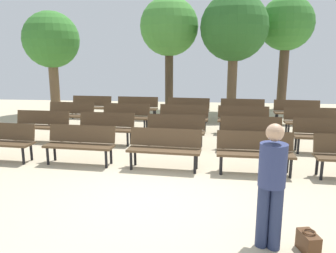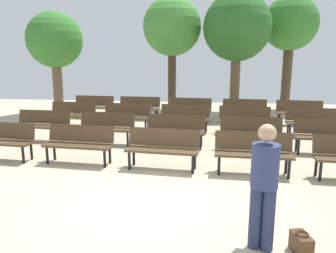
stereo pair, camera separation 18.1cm
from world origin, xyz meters
name	(u,v)px [view 2 (the right image)]	position (x,y,z in m)	size (l,w,h in m)	color
ground_plane	(145,197)	(0.00, 0.00, 0.00)	(24.57, 24.57, 0.00)	#BCAD8E
bench_r0_c0	(2,138)	(-3.82, 1.79, 0.50)	(1.63, 0.61, 0.87)	#4C3823
bench_r0_c1	(79,142)	(-1.86, 1.73, 0.50)	(1.63, 0.59, 0.87)	#4C3823
bench_r0_c2	(163,146)	(0.11, 1.57, 0.50)	(1.63, 0.61, 0.87)	#4C3823
bench_r0_c3	(253,150)	(2.04, 1.48, 0.50)	(1.62, 0.54, 0.87)	#4C3823
bench_r1_c0	(43,123)	(-3.73, 3.62, 0.50)	(1.62, 0.54, 0.87)	#4C3823
bench_r1_c1	(106,126)	(-1.78, 3.51, 0.50)	(1.63, 0.59, 0.87)	#4C3823
bench_r1_c2	(175,129)	(0.21, 3.37, 0.50)	(1.63, 0.58, 0.87)	#4C3823
bench_r1_c3	(251,132)	(2.21, 3.26, 0.50)	(1.62, 0.56, 0.87)	#4C3823
bench_r1_c4	(327,134)	(4.08, 3.18, 0.50)	(1.63, 0.60, 0.87)	#4C3823
bench_r2_c0	(73,113)	(-3.58, 5.45, 0.50)	(1.62, 0.56, 0.87)	#4C3823
bench_r2_c1	(127,115)	(-1.62, 5.32, 0.50)	(1.63, 0.58, 0.87)	#4C3823
bench_r2_c2	(185,116)	(0.33, 5.25, 0.50)	(1.63, 0.58, 0.87)	#4C3823
bench_r2_c3	(244,118)	(2.23, 5.13, 0.50)	(1.63, 0.61, 0.87)	#4C3823
bench_r2_c4	(313,121)	(4.27, 5.01, 0.50)	(1.61, 0.53, 0.87)	#4C3823
bench_r3_c0	(94,105)	(-3.46, 7.27, 0.50)	(1.63, 0.58, 0.87)	#4C3823
bench_r3_c1	(139,106)	(-1.59, 7.19, 0.50)	(1.62, 0.55, 0.87)	#4C3823
bench_r3_c2	(190,108)	(0.40, 7.04, 0.50)	(1.63, 0.61, 0.87)	#4C3823
bench_r3_c3	(244,109)	(2.42, 6.94, 0.50)	(1.63, 0.59, 0.87)	#4C3823
bench_r3_c4	(300,111)	(4.34, 6.80, 0.50)	(1.63, 0.58, 0.87)	#4C3823
tree_0	(172,28)	(-0.60, 9.85, 3.66)	(2.59, 2.59, 5.01)	#4C3A28
tree_1	(290,25)	(4.66, 10.66, 3.79)	(2.43, 2.43, 5.09)	#4C3A28
tree_2	(55,41)	(-5.35, 8.21, 3.04)	(2.31, 2.31, 4.25)	brown
tree_3	(237,28)	(2.21, 9.28, 3.58)	(2.85, 2.85, 5.05)	brown
visitor_with_backpack	(265,179)	(1.80, -1.35, 0.94)	(0.44, 0.59, 1.65)	navy
handbag	(301,244)	(2.28, -1.44, 0.13)	(0.24, 0.35, 0.29)	#4C2D19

